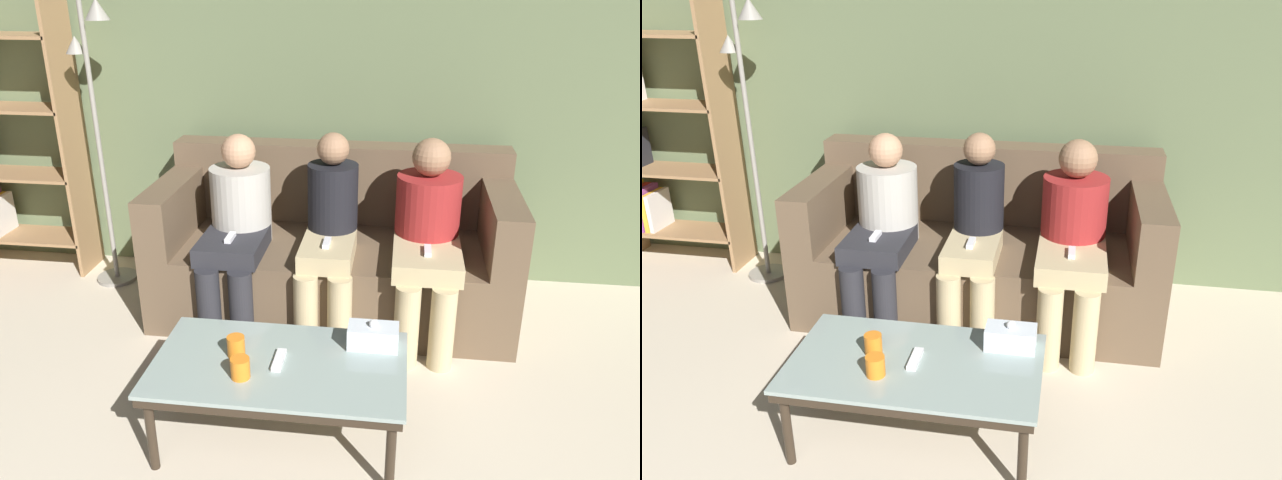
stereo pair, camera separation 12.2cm
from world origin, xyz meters
The scene contains 11 objects.
wall_back centered at (0.00, 4.21, 1.30)m, with size 12.00×0.06×2.60m.
couch centered at (0.00, 3.69, 0.35)m, with size 2.05×0.91×0.94m.
coffee_table centered at (-0.09, 2.45, 0.35)m, with size 1.07×0.61×0.39m.
cup_near_left centered at (-0.28, 2.48, 0.44)m, with size 0.08×0.08×0.09m.
cup_near_right centered at (-0.23, 2.32, 0.43)m, with size 0.08×0.08×0.09m.
tissue_box centered at (0.29, 2.62, 0.44)m, with size 0.22×0.12×0.13m.
game_remote centered at (-0.09, 2.45, 0.40)m, with size 0.04×0.15×0.02m.
standing_lamp centered at (-1.47, 3.84, 1.09)m, with size 0.31×0.26×1.77m.
seated_person_left_end centered at (-0.53, 3.47, 0.59)m, with size 0.34×0.67×1.08m.
seated_person_mid_left centered at (0.00, 3.45, 0.58)m, with size 0.31×0.65×1.11m.
seated_person_mid_right centered at (0.53, 3.46, 0.60)m, with size 0.36×0.74×1.09m.
Camera 1 is at (0.37, 0.28, 1.89)m, focal length 35.00 mm.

